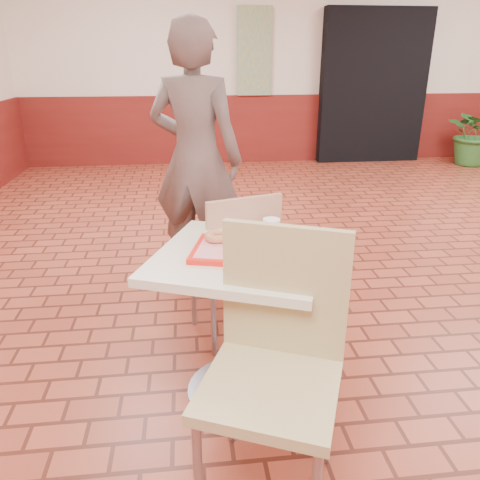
{
  "coord_description": "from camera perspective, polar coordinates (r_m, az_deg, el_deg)",
  "views": [
    {
      "loc": [
        -1.64,
        -2.21,
        1.54
      ],
      "look_at": [
        -1.43,
        -0.36,
        0.8
      ],
      "focal_mm": 35.0,
      "sensor_mm": 36.0,
      "label": 1
    }
  ],
  "objects": [
    {
      "name": "promo_poster",
      "position": [
        7.22,
        1.76,
        21.97
      ],
      "size": [
        0.5,
        0.03,
        1.2
      ],
      "primitive_type": "cube",
      "color": "gray",
      "rests_on": "wainscot_band"
    },
    {
      "name": "main_table",
      "position": [
        2.13,
        0.0,
        -7.61
      ],
      "size": [
        0.71,
        0.71,
        0.74
      ],
      "rotation": [
        0.0,
        0.0,
        -0.38
      ],
      "color": "beige",
      "rests_on": "ground"
    },
    {
      "name": "corridor_doorway",
      "position": [
        7.65,
        15.91,
        17.44
      ],
      "size": [
        1.6,
        0.22,
        2.2
      ],
      "primitive_type": "cube",
      "color": "black",
      "rests_on": "ground"
    },
    {
      "name": "customer",
      "position": [
        3.23,
        -5.41,
        9.86
      ],
      "size": [
        0.77,
        0.65,
        1.78
      ],
      "primitive_type": "imported",
      "rotation": [
        0.0,
        0.0,
        2.73
      ],
      "color": "#66564F",
      "rests_on": "ground"
    },
    {
      "name": "paper_cup",
      "position": [
        2.08,
        3.82,
        1.3
      ],
      "size": [
        0.08,
        0.08,
        0.1
      ],
      "rotation": [
        0.0,
        0.0,
        -0.02
      ],
      "color": "white",
      "rests_on": "serving_tray"
    },
    {
      "name": "chair_main_front",
      "position": [
        1.71,
        4.39,
        -13.66
      ],
      "size": [
        0.6,
        0.6,
        1.0
      ],
      "rotation": [
        0.0,
        0.0,
        -0.4
      ],
      "color": "tan",
      "rests_on": "ground"
    },
    {
      "name": "chair_main_back",
      "position": [
        2.56,
        -0.47,
        -2.62
      ],
      "size": [
        0.51,
        0.51,
        0.88
      ],
      "rotation": [
        0.0,
        0.0,
        3.44
      ],
      "color": "tan",
      "rests_on": "ground"
    },
    {
      "name": "ring_donut",
      "position": [
        2.09,
        -2.82,
        0.43
      ],
      "size": [
        0.15,
        0.15,
        0.04
      ],
      "primitive_type": "torus",
      "rotation": [
        0.0,
        0.0,
        0.37
      ],
      "color": "#C37447",
      "rests_on": "serving_tray"
    },
    {
      "name": "potted_plant",
      "position": [
        7.96,
        26.79,
        11.63
      ],
      "size": [
        1.02,
        0.93,
        0.96
      ],
      "primitive_type": "imported",
      "rotation": [
        0.0,
        0.0,
        0.23
      ],
      "color": "#2E6B2B",
      "rests_on": "ground"
    },
    {
      "name": "serving_tray",
      "position": [
        2.02,
        -0.0,
        -1.26
      ],
      "size": [
        0.4,
        0.31,
        0.02
      ],
      "rotation": [
        0.0,
        0.0,
        -0.26
      ],
      "color": "red",
      "rests_on": "main_table"
    },
    {
      "name": "long_john_donut",
      "position": [
        1.94,
        1.22,
        -1.13
      ],
      "size": [
        0.17,
        0.09,
        0.05
      ],
      "rotation": [
        0.0,
        0.0,
        0.12
      ],
      "color": "gold",
      "rests_on": "serving_tray"
    }
  ]
}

